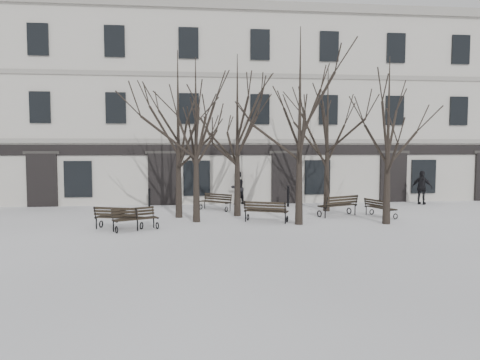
{
  "coord_description": "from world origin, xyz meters",
  "views": [
    {
      "loc": [
        -2.1,
        -18.51,
        3.29
      ],
      "look_at": [
        0.31,
        3.0,
        1.73
      ],
      "focal_mm": 35.0,
      "sensor_mm": 36.0,
      "label": 1
    }
  ],
  "objects": [
    {
      "name": "building",
      "position": [
        0.0,
        12.96,
        5.52
      ],
      "size": [
        40.4,
        10.2,
        11.4
      ],
      "color": "beige",
      "rests_on": "ground"
    },
    {
      "name": "tree_5",
      "position": [
        0.23,
        3.37,
        4.73
      ],
      "size": [
        5.3,
        5.3,
        7.56
      ],
      "color": "black",
      "rests_on": "ground"
    },
    {
      "name": "bench_2",
      "position": [
        1.25,
        1.34,
        0.51
      ],
      "size": [
        1.96,
        1.37,
        0.94
      ],
      "rotation": [
        0.0,
        0.0,
        2.72
      ],
      "color": "black",
      "rests_on": "ground"
    },
    {
      "name": "bollard_a",
      "position": [
        -4.2,
        7.25,
        0.55
      ],
      "size": [
        0.13,
        0.13,
        1.02
      ],
      "color": "black",
      "rests_on": "ground"
    },
    {
      "name": "tree_4",
      "position": [
        -2.52,
        3.19,
        4.78
      ],
      "size": [
        5.35,
        5.35,
        7.64
      ],
      "color": "black",
      "rests_on": "ground"
    },
    {
      "name": "tree_6",
      "position": [
        4.93,
        4.55,
        4.49
      ],
      "size": [
        5.03,
        5.03,
        7.18
      ],
      "color": "black",
      "rests_on": "ground"
    },
    {
      "name": "tree_3",
      "position": [
        6.29,
        0.4,
        4.4
      ],
      "size": [
        4.93,
        4.93,
        7.04
      ],
      "color": "black",
      "rests_on": "ground"
    },
    {
      "name": "bench_5",
      "position": [
        6.77,
        2.23,
        0.46
      ],
      "size": [
        1.1,
        1.77,
        0.85
      ],
      "rotation": [
        0.0,
        0.0,
        1.89
      ],
      "color": "black",
      "rests_on": "ground"
    },
    {
      "name": "pedestrian_c",
      "position": [
        11.09,
        6.54,
        0.0
      ],
      "size": [
        1.13,
        1.11,
        1.91
      ],
      "primitive_type": "imported",
      "rotation": [
        0.0,
        0.0,
        2.37
      ],
      "color": "black",
      "rests_on": "ground"
    },
    {
      "name": "ground",
      "position": [
        0.0,
        0.0,
        0.0
      ],
      "size": [
        100.0,
        100.0,
        0.0
      ],
      "primitive_type": "plane",
      "color": "white",
      "rests_on": "ground"
    },
    {
      "name": "tree_1",
      "position": [
        -1.74,
        1.82,
        4.43
      ],
      "size": [
        4.96,
        4.96,
        7.09
      ],
      "color": "black",
      "rests_on": "ground"
    },
    {
      "name": "pedestrian_b",
      "position": [
        0.69,
        7.72,
        0.0
      ],
      "size": [
        1.17,
        1.15,
        1.9
      ],
      "primitive_type": "imported",
      "rotation": [
        0.0,
        0.0,
        3.85
      ],
      "color": "black",
      "rests_on": "ground"
    },
    {
      "name": "tree_2",
      "position": [
        2.55,
        0.66,
        5.14
      ],
      "size": [
        5.75,
        5.75,
        8.21
      ],
      "color": "black",
      "rests_on": "ground"
    },
    {
      "name": "bench_0",
      "position": [
        -4.18,
        0.05,
        0.48
      ],
      "size": [
        1.83,
        1.36,
        0.89
      ],
      "rotation": [
        0.0,
        0.0,
        0.48
      ],
      "color": "black",
      "rests_on": "ground"
    },
    {
      "name": "bench_3",
      "position": [
        -0.67,
        5.48,
        0.47
      ],
      "size": [
        1.68,
        1.52,
        0.86
      ],
      "rotation": [
        0.0,
        0.0,
        -0.68
      ],
      "color": "black",
      "rests_on": "ground"
    },
    {
      "name": "bench_4",
      "position": [
        4.96,
        2.71,
        0.55
      ],
      "size": [
        2.08,
        1.48,
        1.0
      ],
      "rotation": [
        0.0,
        0.0,
        3.58
      ],
      "color": "black",
      "rests_on": "ground"
    },
    {
      "name": "bench_1",
      "position": [
        -4.86,
        0.25,
        0.51
      ],
      "size": [
        1.95,
        1.22,
        0.94
      ],
      "rotation": [
        0.0,
        0.0,
        2.82
      ],
      "color": "black",
      "rests_on": "ground"
    },
    {
      "name": "bollard_b",
      "position": [
        3.34,
        6.42,
        0.62
      ],
      "size": [
        0.15,
        0.15,
        1.17
      ],
      "color": "black",
      "rests_on": "ground"
    }
  ]
}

